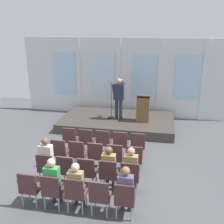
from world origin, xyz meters
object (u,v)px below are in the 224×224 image
at_px(chair_r0_c2, 103,141).
at_px(chair_r1_c2, 96,154).
at_px(chair_r0_c3, 120,142).
at_px(audience_r3_c1, 53,180).
at_px(chair_r3_c0, 30,187).
at_px(lectern, 143,108).
at_px(audience_r2_c4, 131,167).
at_px(chair_r3_c1, 52,189).
at_px(chair_r0_c4, 138,144).
at_px(chair_r2_c1, 67,169).
at_px(audience_r2_c0, 47,158).
at_px(chair_r2_c2, 87,171).
at_px(chair_r3_c4, 125,198).
at_px(audience_r2_c3, 109,165).
at_px(chair_r0_c1, 87,139).
at_px(chair_r1_c1, 78,152).
at_px(chair_r3_c2, 76,192).
at_px(chair_r1_c3, 115,156).
at_px(chair_r1_c0, 60,151).
at_px(chair_r2_c4, 130,175).
at_px(mic_stand, 111,110).
at_px(chair_r3_c3, 100,195).
at_px(chair_r2_c0, 47,166).
at_px(audience_r3_c2, 77,184).
at_px(chair_r2_c3, 108,173).
at_px(chair_r0_c0, 70,138).
at_px(chair_r1_c4, 135,158).
at_px(audience_r3_c4, 126,189).

bearing_deg(chair_r0_c2, chair_r1_c2, -90.00).
relative_size(chair_r0_c3, audience_r3_c1, 0.71).
bearing_deg(chair_r0_c3, chair_r3_c0, -120.85).
distance_m(lectern, audience_r2_c4, 4.47).
xyz_separation_m(chair_r0_c2, chair_r3_c1, (-0.59, -2.94, 0.00)).
distance_m(chair_r0_c4, chair_r2_c1, 2.63).
bearing_deg(audience_r2_c0, chair_r0_c2, 58.11).
height_order(lectern, chair_r2_c2, lectern).
xyz_separation_m(chair_r0_c4, chair_r3_c0, (-2.34, -2.94, 0.00)).
xyz_separation_m(audience_r2_c4, chair_r3_c4, (0.00, -1.06, -0.19)).
distance_m(lectern, audience_r2_c3, 4.50).
bearing_deg(chair_r0_c1, chair_r0_c3, 0.00).
distance_m(lectern, chair_r1_c1, 3.96).
xyz_separation_m(chair_r1_c2, chair_r3_c2, (0.00, -1.96, 0.00)).
bearing_deg(chair_r0_c3, lectern, 78.70).
relative_size(audience_r2_c3, chair_r3_c2, 1.36).
bearing_deg(lectern, chair_r3_c1, -106.98).
bearing_deg(chair_r0_c3, chair_r1_c3, -90.00).
bearing_deg(chair_r1_c0, chair_r2_c2, -39.94).
height_order(chair_r0_c2, chair_r0_c4, same).
distance_m(chair_r1_c3, audience_r3_c1, 2.22).
bearing_deg(chair_r3_c0, chair_r2_c4, 22.71).
bearing_deg(chair_r1_c0, chair_r1_c1, 0.00).
relative_size(mic_stand, chair_r3_c3, 1.65).
bearing_deg(audience_r2_c3, chair_r2_c0, -177.27).
distance_m(chair_r2_c4, audience_r3_c2, 1.49).
bearing_deg(audience_r2_c3, chair_r1_c3, 90.00).
distance_m(chair_r0_c4, audience_r3_c2, 3.09).
height_order(audience_r2_c4, audience_r3_c2, audience_r2_c4).
height_order(chair_r0_c4, audience_r3_c1, audience_r3_c1).
relative_size(chair_r2_c0, audience_r3_c2, 0.74).
xyz_separation_m(chair_r0_c4, chair_r2_c4, (0.00, -1.96, 0.00)).
relative_size(chair_r2_c0, chair_r2_c2, 1.00).
distance_m(mic_stand, chair_r0_c4, 3.06).
bearing_deg(audience_r2_c3, chair_r2_c3, -90.00).
xyz_separation_m(chair_r0_c4, chair_r1_c2, (-1.17, -0.98, 0.00)).
height_order(chair_r1_c2, chair_r2_c4, same).
height_order(chair_r1_c3, audience_r2_c4, audience_r2_c4).
distance_m(chair_r0_c2, chair_r1_c0, 1.53).
xyz_separation_m(audience_r2_c0, chair_r3_c4, (2.34, -1.06, -0.23)).
distance_m(chair_r0_c2, chair_r1_c3, 1.14).
bearing_deg(chair_r0_c0, chair_r0_c4, 0.00).
xyz_separation_m(chair_r3_c2, audience_r3_c2, (0.00, 0.08, 0.17)).
distance_m(lectern, chair_r1_c3, 3.62).
height_order(mic_stand, chair_r2_c4, mic_stand).
bearing_deg(audience_r2_c0, chair_r1_c4, 21.06).
xyz_separation_m(chair_r0_c2, chair_r1_c4, (1.17, -0.98, 0.00)).
relative_size(chair_r2_c3, audience_r3_c4, 0.72).
bearing_deg(lectern, chair_r0_c2, -113.10).
relative_size(mic_stand, chair_r1_c4, 1.65).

